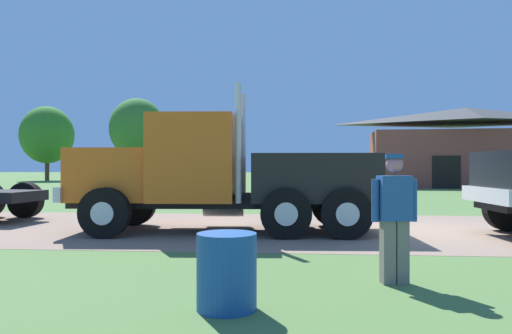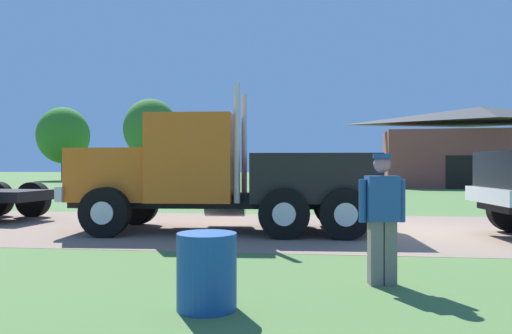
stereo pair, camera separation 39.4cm
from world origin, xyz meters
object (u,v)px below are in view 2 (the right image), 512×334
object	(u,v)px
truck_foreground_white	(222,176)
shed_building	(481,149)
steel_barrel	(207,271)
visitor_standing_near	(382,214)

from	to	relation	value
truck_foreground_white	shed_building	distance (m)	28.03
truck_foreground_white	steel_barrel	distance (m)	6.12
visitor_standing_near	steel_barrel	size ratio (longest dim) A/B	2.07
steel_barrel	shed_building	world-z (taller)	shed_building
visitor_standing_near	shed_building	distance (m)	31.04
truck_foreground_white	shed_building	world-z (taller)	shed_building
truck_foreground_white	visitor_standing_near	distance (m)	5.57
truck_foreground_white	visitor_standing_near	bearing A→B (deg)	-57.50
truck_foreground_white	steel_barrel	bearing A→B (deg)	-80.61
steel_barrel	shed_building	xyz separation A→B (m)	(12.79, 30.35, 2.33)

